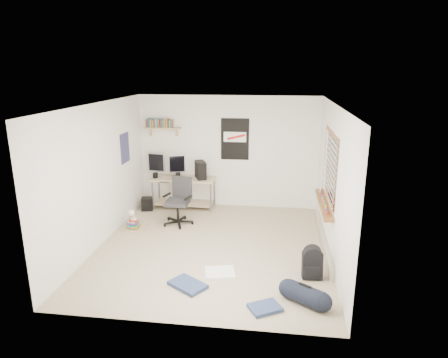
# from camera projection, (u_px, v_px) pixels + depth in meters

# --- Properties ---
(floor) EXTENTS (4.00, 4.50, 0.01)m
(floor) POSITION_uv_depth(u_px,v_px,m) (213.00, 247.00, 7.10)
(floor) COLOR gray
(floor) RESTS_ON ground
(ceiling) EXTENTS (4.00, 4.50, 0.01)m
(ceiling) POSITION_uv_depth(u_px,v_px,m) (211.00, 104.00, 6.42)
(ceiling) COLOR white
(ceiling) RESTS_ON ground
(back_wall) EXTENTS (4.00, 0.01, 2.50)m
(back_wall) POSITION_uv_depth(u_px,v_px,m) (228.00, 152.00, 8.91)
(back_wall) COLOR silver
(back_wall) RESTS_ON ground
(left_wall) EXTENTS (0.01, 4.50, 2.50)m
(left_wall) POSITION_uv_depth(u_px,v_px,m) (100.00, 175.00, 7.01)
(left_wall) COLOR silver
(left_wall) RESTS_ON ground
(right_wall) EXTENTS (0.01, 4.50, 2.50)m
(right_wall) POSITION_uv_depth(u_px,v_px,m) (333.00, 184.00, 6.50)
(right_wall) COLOR silver
(right_wall) RESTS_ON ground
(desk) EXTENTS (1.56, 1.12, 0.65)m
(desk) POSITION_uv_depth(u_px,v_px,m) (184.00, 192.00, 9.03)
(desk) COLOR #CAB88C
(desk) RESTS_ON floor
(monitor_left) EXTENTS (0.40, 0.15, 0.43)m
(monitor_left) POSITION_uv_depth(u_px,v_px,m) (157.00, 169.00, 8.97)
(monitor_left) COLOR gray
(monitor_left) RESTS_ON desk
(monitor_right) EXTENTS (0.38, 0.20, 0.40)m
(monitor_right) POSITION_uv_depth(u_px,v_px,m) (178.00, 170.00, 8.91)
(monitor_right) COLOR #98989D
(monitor_right) RESTS_ON desk
(pc_tower) EXTENTS (0.33, 0.44, 0.42)m
(pc_tower) POSITION_uv_depth(u_px,v_px,m) (201.00, 171.00, 8.84)
(pc_tower) COLOR black
(pc_tower) RESTS_ON desk
(keyboard) EXTENTS (0.38, 0.18, 0.02)m
(keyboard) POSITION_uv_depth(u_px,v_px,m) (168.00, 182.00, 8.74)
(keyboard) COLOR black
(keyboard) RESTS_ON desk
(speaker_left) EXTENTS (0.10, 0.10, 0.16)m
(speaker_left) POSITION_uv_depth(u_px,v_px,m) (155.00, 176.00, 8.90)
(speaker_left) COLOR black
(speaker_left) RESTS_ON desk
(speaker_right) EXTENTS (0.09, 0.09, 0.18)m
(speaker_right) POSITION_uv_depth(u_px,v_px,m) (178.00, 177.00, 8.83)
(speaker_right) COLOR black
(speaker_right) RESTS_ON desk
(office_chair) EXTENTS (0.77, 0.77, 0.96)m
(office_chair) POSITION_uv_depth(u_px,v_px,m) (177.00, 201.00, 8.01)
(office_chair) COLOR #272729
(office_chair) RESTS_ON floor
(wall_shelf) EXTENTS (0.80, 0.22, 0.24)m
(wall_shelf) POSITION_uv_depth(u_px,v_px,m) (163.00, 128.00, 8.84)
(wall_shelf) COLOR tan
(wall_shelf) RESTS_ON back_wall
(poster_back_wall) EXTENTS (0.62, 0.03, 0.92)m
(poster_back_wall) POSITION_uv_depth(u_px,v_px,m) (235.00, 139.00, 8.78)
(poster_back_wall) COLOR black
(poster_back_wall) RESTS_ON back_wall
(poster_left_wall) EXTENTS (0.02, 0.42, 0.60)m
(poster_left_wall) POSITION_uv_depth(u_px,v_px,m) (125.00, 148.00, 8.09)
(poster_left_wall) COLOR navy
(poster_left_wall) RESTS_ON left_wall
(window) EXTENTS (0.10, 1.50, 1.26)m
(window) POSITION_uv_depth(u_px,v_px,m) (328.00, 167.00, 6.74)
(window) COLOR brown
(window) RESTS_ON right_wall
(baseboard_heater) EXTENTS (0.08, 2.50, 0.18)m
(baseboard_heater) POSITION_uv_depth(u_px,v_px,m) (323.00, 241.00, 7.11)
(baseboard_heater) COLOR #B7B2A8
(baseboard_heater) RESTS_ON floor
(backpack) EXTENTS (0.31, 0.26, 0.40)m
(backpack) POSITION_uv_depth(u_px,v_px,m) (312.00, 265.00, 6.01)
(backpack) COLOR black
(backpack) RESTS_ON floor
(duffel_bag) EXTENTS (0.37, 0.37, 0.52)m
(duffel_bag) POSITION_uv_depth(u_px,v_px,m) (305.00, 295.00, 5.35)
(duffel_bag) COLOR black
(duffel_bag) RESTS_ON floor
(tshirt) EXTENTS (0.53, 0.47, 0.04)m
(tshirt) POSITION_uv_depth(u_px,v_px,m) (220.00, 272.00, 6.16)
(tshirt) COLOR silver
(tshirt) RESTS_ON floor
(jeans_a) EXTENTS (0.63, 0.58, 0.06)m
(jeans_a) POSITION_uv_depth(u_px,v_px,m) (188.00, 285.00, 5.79)
(jeans_a) COLOR navy
(jeans_a) RESTS_ON floor
(jeans_b) EXTENTS (0.50, 0.46, 0.05)m
(jeans_b) POSITION_uv_depth(u_px,v_px,m) (265.00, 308.00, 5.25)
(jeans_b) COLOR navy
(jeans_b) RESTS_ON floor
(book_stack) EXTENTS (0.48, 0.43, 0.28)m
(book_stack) POSITION_uv_depth(u_px,v_px,m) (133.00, 221.00, 7.86)
(book_stack) COLOR brown
(book_stack) RESTS_ON floor
(desk_lamp) EXTENTS (0.14, 0.23, 0.22)m
(desk_lamp) POSITION_uv_depth(u_px,v_px,m) (133.00, 211.00, 7.77)
(desk_lamp) COLOR silver
(desk_lamp) RESTS_ON book_stack
(subwoofer) EXTENTS (0.30, 0.30, 0.28)m
(subwoofer) POSITION_uv_depth(u_px,v_px,m) (147.00, 204.00, 8.90)
(subwoofer) COLOR black
(subwoofer) RESTS_ON floor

